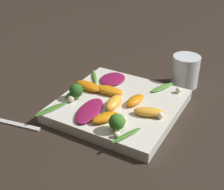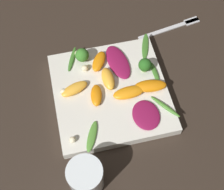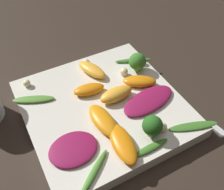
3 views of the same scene
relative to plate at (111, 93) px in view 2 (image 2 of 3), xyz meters
The scene contains 24 objects.
ground_plane 0.01m from the plate, ahead, with size 2.40×2.40×0.00m, color #2D231C.
plate is the anchor object (origin of this frame).
drinking_glass 0.22m from the plate, 115.99° to the right, with size 0.07×0.07×0.08m.
fork 0.28m from the plate, 37.51° to the left, with size 0.18×0.05×0.01m.
radicchio_leaf_0 0.11m from the plate, 52.47° to the right, with size 0.06×0.08×0.01m.
radicchio_leaf_1 0.08m from the plate, 64.02° to the left, with size 0.06×0.11×0.01m.
orange_segment_0 0.09m from the plate, 167.66° to the left, with size 0.07×0.05×0.02m.
orange_segment_1 0.09m from the plate, 97.40° to the left, with size 0.05×0.07×0.02m.
orange_segment_2 0.04m from the plate, 164.27° to the right, with size 0.04×0.06×0.02m.
orange_segment_3 0.10m from the plate, ahead, with size 0.08×0.04×0.02m.
orange_segment_4 0.04m from the plate, 91.77° to the left, with size 0.03×0.06×0.02m.
orange_segment_5 0.05m from the plate, 26.66° to the right, with size 0.08×0.04×0.02m.
broccoli_floret_0 0.12m from the plate, 115.84° to the left, with size 0.03×0.03×0.04m.
broccoli_floret_1 0.11m from the plate, 22.21° to the left, with size 0.03×0.03×0.04m.
arugula_sprig_0 0.13m from the plate, 121.76° to the right, with size 0.05×0.08×0.01m.
arugula_sprig_1 0.13m from the plate, 32.46° to the right, with size 0.06×0.07×0.01m.
arugula_sprig_2 0.13m from the plate, 124.44° to the left, with size 0.04×0.07×0.01m.
arugula_sprig_3 0.12m from the plate, 10.94° to the left, with size 0.01×0.06×0.01m.
arugula_sprig_4 0.16m from the plate, 42.59° to the left, with size 0.04×0.09×0.00m.
macadamia_nut_0 0.15m from the plate, 135.60° to the right, with size 0.01×0.01×0.01m.
macadamia_nut_1 0.09m from the plate, 124.36° to the left, with size 0.02×0.02×0.02m.
macadamia_nut_2 0.14m from the plate, 116.10° to the left, with size 0.01×0.01×0.01m.
macadamia_nut_3 0.11m from the plate, 30.66° to the left, with size 0.02×0.02×0.02m.
macadamia_nut_4 0.11m from the plate, behind, with size 0.01×0.01×0.01m.
Camera 2 is at (-0.08, -0.36, 0.67)m, focal length 50.00 mm.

